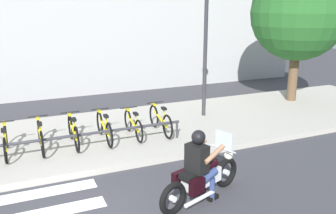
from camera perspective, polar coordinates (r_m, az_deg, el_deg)
name	(u,v)px	position (r m, az deg, el deg)	size (l,w,h in m)	color
sidewalk	(55,142)	(10.20, -17.22, -5.28)	(24.00, 4.40, 0.15)	#A8A399
crosswalk_stripe_4	(24,196)	(7.87, -21.47, -12.76)	(2.80, 0.40, 0.01)	white
motorcycle	(202,178)	(7.07, 5.34, -10.86)	(2.05, 0.95, 1.21)	black
rider	(200,161)	(6.87, 4.96, -8.34)	(0.74, 0.68, 1.43)	black
bicycle_2	(5,142)	(9.48, -23.96, -4.93)	(0.48, 1.63, 0.73)	black
bicycle_3	(40,136)	(9.48, -19.21, -4.31)	(0.48, 1.66, 0.78)	black
bicycle_4	(73,132)	(9.55, -14.50, -3.75)	(0.48, 1.66, 0.78)	black
bicycle_5	(104,128)	(9.69, -9.89, -3.21)	(0.48, 1.71, 0.77)	black
bicycle_6	(133,125)	(9.89, -5.44, -2.73)	(0.48, 1.59, 0.74)	black
bicycle_7	(160,120)	(10.14, -1.19, -2.06)	(0.48, 1.69, 0.79)	black
bike_rack	(60,138)	(8.96, -16.44, -4.72)	(6.13, 0.07, 0.49)	#333338
street_lamp	(206,32)	(11.39, 5.89, 11.56)	(0.28, 0.28, 4.65)	#2D2D33
tree_near_rack	(299,13)	(14.00, 19.69, 13.61)	(3.36, 3.36, 5.00)	brown
building_backdrop	(29,17)	(15.26, -20.74, 12.93)	(24.00, 1.20, 6.23)	#A8A8A8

